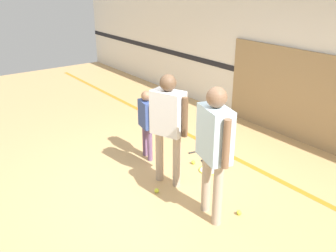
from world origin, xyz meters
The scene contains 13 objects.
ground_plane centered at (0.00, 0.00, 0.00)m, with size 16.00×16.00×0.00m, color tan.
wall_back centered at (0.00, 3.01, 1.60)m, with size 16.00×0.07×3.20m.
wall_panel centered at (0.05, 2.95, 0.84)m, with size 2.85×0.05×1.68m.
floor_stripe centered at (0.00, 1.45, 0.00)m, with size 14.40×0.10×0.01m.
person_instructor centered at (0.10, 0.06, 1.03)m, with size 0.60×0.40×1.67m.
person_student_left centered at (-0.76, 0.27, 0.74)m, with size 0.44×0.24×1.19m.
person_student_right centered at (1.11, 0.00, 1.08)m, with size 0.64×0.40×1.74m.
racket_spare_on_floor centered at (0.19, 0.80, 0.01)m, with size 0.54×0.42×0.03m.
racket_second_spare centered at (-0.39, 1.25, 0.01)m, with size 0.34×0.52×0.03m.
tennis_ball_near_instructor centered at (0.24, -0.24, 0.03)m, with size 0.07×0.07×0.07m, color #CCE038.
tennis_ball_by_spare_racket centered at (0.05, 0.90, 0.03)m, with size 0.07×0.07×0.07m, color #CCE038.
tennis_ball_stray_left centered at (1.32, 0.31, 0.03)m, with size 0.07×0.07×0.07m, color #CCE038.
tennis_ball_stray_right centered at (-0.11, 0.74, 0.03)m, with size 0.07×0.07×0.07m, color #CCE038.
Camera 1 is at (4.03, -2.87, 2.94)m, focal length 40.00 mm.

